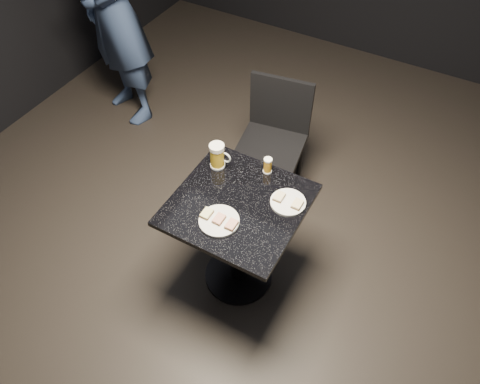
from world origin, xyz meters
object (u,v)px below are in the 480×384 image
Objects in this scene: plate_small at (288,202)px; table at (238,230)px; beer_mug at (218,156)px; plate_large at (219,221)px; patron at (113,8)px; chair at (274,135)px; beer_tumbler at (268,165)px.

table is (-0.24, -0.13, -0.25)m from plate_small.
plate_small is at bearing -7.32° from beer_mug.
plate_large is 0.11× the size of patron.
chair reaches higher than table.
beer_mug reaches higher than table.
chair is (-0.19, 0.85, -0.00)m from table.
table is 4.75× the size of beer_mug.
beer_mug is 0.74m from chair.
plate_small is 0.26× the size of table.
chair is at bearing 11.96° from patron.
beer_tumbler is (0.03, 0.29, 0.29)m from table.
chair is at bearing 111.52° from beer_tumbler.
plate_small is 0.49m from beer_mug.
chair reaches higher than plate_large.
beer_mug is (-0.48, 0.06, 0.07)m from plate_small.
beer_tumbler is at bearing 83.27° from plate_large.
plate_large is at bearing -16.38° from patron.
plate_small is 1.98× the size of beer_tumbler.
plate_large reaches higher than table.
patron reaches higher than plate_large.
plate_large is at bearing -58.17° from beer_mug.
table is at bearing -38.29° from beer_mug.
chair is at bearing 120.72° from plate_small.
beer_tumbler is at bearing 142.22° from plate_small.
plate_large is 0.42m from beer_mug.
plate_small is (0.26, 0.29, 0.00)m from plate_large.
patron is 12.19× the size of beer_mug.
table is (0.02, 0.16, -0.25)m from plate_large.
patron is at bearing 143.67° from plate_large.
plate_small is at bearing 28.96° from table.
patron is 1.69m from beer_mug.
plate_small is 2.14m from patron.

